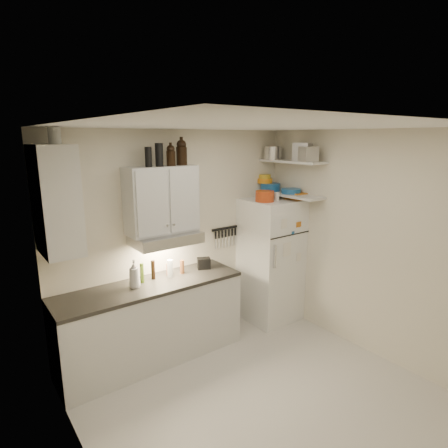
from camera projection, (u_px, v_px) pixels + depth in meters
floor at (258, 395)px, 3.74m from camera, size 3.20×3.00×0.02m
ceiling at (264, 125)px, 3.14m from camera, size 3.20×3.00×0.02m
back_wall at (178, 237)px, 4.62m from camera, size 3.20×0.02×2.60m
left_wall at (81, 322)px, 2.51m from camera, size 0.02×3.00×2.60m
right_wall at (363, 243)px, 4.38m from camera, size 0.02×3.00×2.60m
base_cabinet at (152, 324)px, 4.25m from camera, size 2.10×0.60×0.88m
countertop at (150, 286)px, 4.15m from camera, size 2.10×0.62×0.04m
upper_cabinet at (162, 200)px, 4.19m from camera, size 0.80×0.33×0.75m
side_cabinet at (56, 200)px, 3.40m from camera, size 0.33×0.55×1.00m
range_hood at (166, 238)px, 4.24m from camera, size 0.76×0.46×0.12m
fridge at (271, 260)px, 5.18m from camera, size 0.70×0.68×1.70m
shelf_hi at (292, 161)px, 4.88m from camera, size 0.30×0.95×0.03m
shelf_lo at (291, 195)px, 4.98m from camera, size 0.30×0.95×0.03m
knife_strip at (225, 228)px, 5.00m from camera, size 0.42×0.02×0.03m
dutch_oven at (265, 196)px, 4.80m from camera, size 0.26×0.26×0.14m
book_stack at (296, 196)px, 5.00m from camera, size 0.23×0.28×0.09m
spice_jar at (277, 196)px, 4.89m from camera, size 0.07×0.07×0.11m
stock_pot at (273, 153)px, 5.08m from camera, size 0.25×0.25×0.17m
tin_a at (303, 152)px, 4.76m from camera, size 0.28×0.27×0.23m
tin_b at (308, 154)px, 4.59m from camera, size 0.23×0.23×0.18m
bowl_teal at (270, 187)px, 5.22m from camera, size 0.27×0.27×0.11m
bowl_orange at (265, 181)px, 5.25m from camera, size 0.22×0.22×0.06m
bowl_yellow at (265, 176)px, 5.24m from camera, size 0.17×0.17×0.05m
plates at (291, 191)px, 4.99m from camera, size 0.27×0.27×0.06m
growler_a at (171, 155)px, 4.10m from camera, size 0.13×0.13×0.23m
growler_b at (182, 152)px, 4.21m from camera, size 0.13×0.13×0.29m
thermos_a at (159, 155)px, 4.00m from camera, size 0.11×0.11×0.25m
thermos_b at (148, 157)px, 3.94m from camera, size 0.07×0.07×0.21m
side_jar at (54, 136)px, 3.28m from camera, size 0.14×0.14×0.14m
soap_bottle at (134, 273)px, 4.01m from camera, size 0.17×0.17×0.34m
pepper_mill at (182, 267)px, 4.45m from camera, size 0.06×0.06×0.16m
oil_bottle at (142, 273)px, 4.16m from camera, size 0.06×0.06×0.23m
vinegar_bottle at (153, 270)px, 4.27m from camera, size 0.06×0.06×0.22m
clear_bottle at (170, 268)px, 4.35m from camera, size 0.08×0.08×0.20m
red_jar at (169, 270)px, 4.40m from camera, size 0.08×0.08×0.14m
caddy at (204, 263)px, 4.63m from camera, size 0.19×0.17×0.13m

